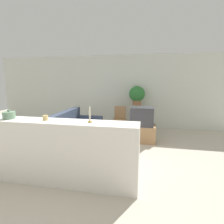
% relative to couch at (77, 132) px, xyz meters
% --- Properties ---
extents(ground_plane, '(14.00, 14.00, 0.00)m').
position_rel_couch_xyz_m(ground_plane, '(0.41, -1.35, -0.31)').
color(ground_plane, beige).
extents(wall_back, '(9.00, 0.06, 2.70)m').
position_rel_couch_xyz_m(wall_back, '(0.41, 2.08, 1.04)').
color(wall_back, silver).
rests_on(wall_back, ground_plane).
extents(couch, '(0.98, 1.72, 0.90)m').
position_rel_couch_xyz_m(couch, '(0.00, 0.00, 0.00)').
color(couch, '#384256').
rests_on(couch, ground_plane).
extents(tv_stand, '(0.79, 0.55, 0.48)m').
position_rel_couch_xyz_m(tv_stand, '(1.80, 0.47, -0.07)').
color(tv_stand, '#9E754C').
rests_on(tv_stand, ground_plane).
extents(television, '(0.65, 0.52, 0.54)m').
position_rel_couch_xyz_m(television, '(1.80, 0.47, 0.44)').
color(television, '#333338').
rests_on(television, tv_stand).
extents(wooden_chair, '(0.44, 0.44, 0.87)m').
position_rel_couch_xyz_m(wooden_chair, '(1.01, 1.42, 0.16)').
color(wooden_chair, '#9E754C').
rests_on(wooden_chair, ground_plane).
extents(plant_stand, '(0.15, 0.15, 0.89)m').
position_rel_couch_xyz_m(plant_stand, '(1.58, 1.73, 0.14)').
color(plant_stand, '#9E754C').
rests_on(plant_stand, ground_plane).
extents(potted_plant, '(0.56, 0.56, 0.69)m').
position_rel_couch_xyz_m(potted_plant, '(1.58, 1.73, 0.96)').
color(potted_plant, '#8E5B3D').
rests_on(potted_plant, plant_stand).
extents(foreground_counter, '(2.82, 0.44, 1.10)m').
position_rel_couch_xyz_m(foreground_counter, '(0.41, -1.91, 0.24)').
color(foreground_counter, white).
rests_on(foreground_counter, ground_plane).
extents(decorative_bowl, '(0.21, 0.21, 0.17)m').
position_rel_couch_xyz_m(decorative_bowl, '(-0.46, -1.91, 0.85)').
color(decorative_bowl, gray).
rests_on(decorative_bowl, foreground_counter).
extents(candle_jar, '(0.09, 0.09, 0.09)m').
position_rel_couch_xyz_m(candle_jar, '(0.24, -1.91, 0.83)').
color(candle_jar, tan).
rests_on(candle_jar, foreground_counter).
extents(candlestick, '(0.07, 0.07, 0.25)m').
position_rel_couch_xyz_m(candlestick, '(1.03, -1.91, 0.87)').
color(candlestick, '#B7933D').
rests_on(candlestick, foreground_counter).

